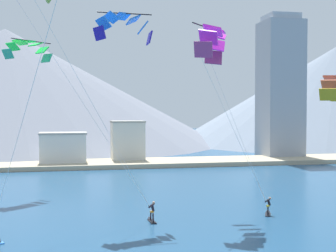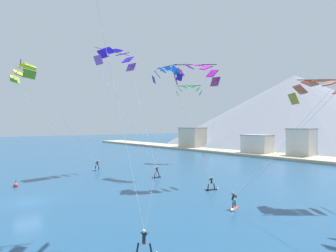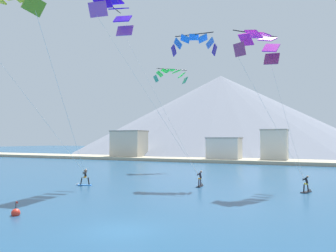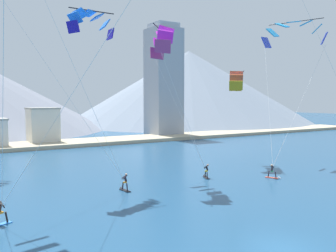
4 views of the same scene
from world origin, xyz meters
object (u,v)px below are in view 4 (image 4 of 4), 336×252
(kitesurfer_near_lead, at_px, (124,185))
(kitesurfer_near_trail, at_px, (206,174))
(parafoil_kite_far_left, at_px, (294,31))
(parafoil_kite_distant_low_drift, at_px, (236,79))
(parafoil_kite_distant_high_outer, at_px, (90,21))
(kitesurfer_far_left, at_px, (274,174))
(parafoil_kite_near_trail, at_px, (163,40))

(kitesurfer_near_lead, bearing_deg, kitesurfer_near_trail, 2.36)
(kitesurfer_near_trail, relative_size, parafoil_kite_far_left, 0.10)
(kitesurfer_near_trail, height_order, parafoil_kite_far_left, parafoil_kite_far_left)
(kitesurfer_near_trail, bearing_deg, kitesurfer_near_lead, -177.64)
(parafoil_kite_far_left, height_order, parafoil_kite_distant_low_drift, parafoil_kite_far_left)
(parafoil_kite_far_left, distance_m, parafoil_kite_distant_high_outer, 28.81)
(kitesurfer_near_trail, bearing_deg, parafoil_kite_far_left, 6.30)
(kitesurfer_near_trail, xyz_separation_m, kitesurfer_far_left, (6.13, -4.38, -0.01))
(kitesurfer_near_lead, distance_m, parafoil_kite_distant_high_outer, 16.34)
(kitesurfer_near_trail, bearing_deg, parafoil_kite_distant_high_outer, 166.58)
(kitesurfer_near_trail, bearing_deg, kitesurfer_far_left, -35.52)
(kitesurfer_near_trail, xyz_separation_m, parafoil_kite_near_trail, (-4.50, 1.86, 14.61))
(kitesurfer_near_trail, xyz_separation_m, parafoil_kite_distant_low_drift, (9.79, 5.84, 11.14))
(parafoil_kite_near_trail, bearing_deg, kitesurfer_near_lead, -158.54)
(kitesurfer_far_left, bearing_deg, parafoil_kite_distant_high_outer, 158.31)
(kitesurfer_near_trail, height_order, parafoil_kite_distant_low_drift, parafoil_kite_distant_low_drift)
(kitesurfer_far_left, distance_m, parafoil_kite_far_left, 21.42)
(kitesurfer_far_left, relative_size, parafoil_kite_distant_high_outer, 0.33)
(kitesurfer_far_left, bearing_deg, parafoil_kite_far_left, 30.75)
(parafoil_kite_far_left, bearing_deg, kitesurfer_far_left, -149.25)
(kitesurfer_near_lead, height_order, kitesurfer_far_left, kitesurfer_near_lead)
(parafoil_kite_distant_low_drift, bearing_deg, parafoil_kite_near_trail, -164.46)
(kitesurfer_near_lead, xyz_separation_m, parafoil_kite_near_trail, (5.82, 2.29, 14.55))
(kitesurfer_near_lead, distance_m, parafoil_kite_near_trail, 15.84)
(kitesurfer_near_lead, bearing_deg, parafoil_kite_distant_high_outer, 119.13)
(kitesurfer_near_trail, distance_m, parafoil_kite_far_left, 24.27)
(kitesurfer_near_lead, height_order, parafoil_kite_far_left, parafoil_kite_far_left)
(kitesurfer_far_left, relative_size, parafoil_kite_near_trail, 0.12)
(parafoil_kite_distant_high_outer, bearing_deg, kitesurfer_near_trail, -13.42)
(kitesurfer_far_left, xyz_separation_m, parafoil_kite_far_left, (10.43, 6.20, 17.65))
(parafoil_kite_near_trail, bearing_deg, kitesurfer_far_left, -30.42)
(parafoil_kite_distant_high_outer, bearing_deg, kitesurfer_far_left, -21.69)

